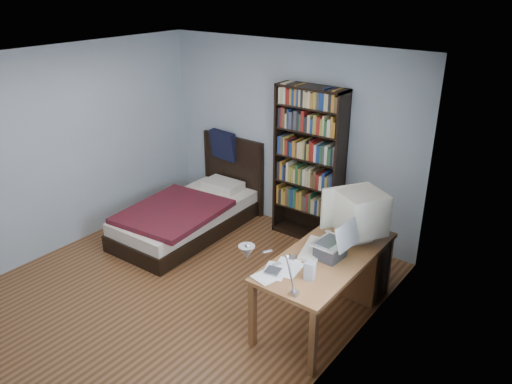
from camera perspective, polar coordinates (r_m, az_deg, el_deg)
room at (r=5.10m, az=-9.37°, el=0.48°), size 4.20×4.24×2.50m
desk at (r=5.44m, az=10.39°, el=-7.89°), size 0.75×1.65×0.73m
crt_monitor at (r=5.13m, az=11.66°, el=-2.27°), size 0.65×0.59×0.53m
laptop at (r=4.83m, az=8.71°, el=-6.29°), size 0.35×0.36×0.41m
desk_lamp at (r=3.84m, az=-0.12°, el=-7.41°), size 0.25×0.54×0.64m
keyboard at (r=4.97m, az=6.55°, el=-6.50°), size 0.31×0.51×0.05m
speaker at (r=4.50m, az=6.16°, el=-8.95°), size 0.10×0.10×0.17m
soda_can at (r=5.13m, az=8.18°, el=-5.06°), size 0.06×0.06×0.12m
mouse at (r=5.17m, az=10.05°, el=-5.43°), size 0.07×0.12×0.04m
phone_silver at (r=4.82m, az=4.21°, el=-7.51°), size 0.08×0.11×0.02m
phone_grey at (r=4.72m, az=2.42°, el=-8.25°), size 0.07×0.09×0.02m
external_drive at (r=4.60m, az=1.96°, el=-9.07°), size 0.16×0.16×0.03m
bookshelf at (r=6.36m, az=6.04°, el=3.08°), size 0.90×0.30×2.01m
bed at (r=6.84m, az=-7.50°, el=-2.35°), size 1.19×2.11×1.16m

